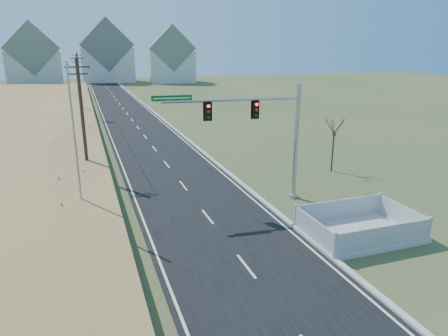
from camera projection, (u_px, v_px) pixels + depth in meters
ground at (231, 248)px, 20.20m from camera, size 260.00×260.00×0.00m
road at (124, 110)px, 65.35m from camera, size 8.00×180.00×0.06m
curb at (150, 109)px, 66.66m from camera, size 0.30×180.00×0.18m
utility_pole_near at (82, 117)px, 30.33m from camera, size 1.80×0.26×9.00m
utility_pole_mid at (80, 85)px, 57.42m from camera, size 1.80×0.26×9.00m
utility_pole_far at (79, 74)px, 84.51m from camera, size 1.80×0.26×9.00m
condo_nnw at (33, 59)px, 109.98m from camera, size 14.93×11.17×17.03m
condo_n at (107, 56)px, 119.81m from camera, size 15.27×10.20×18.54m
condo_ne at (172, 59)px, 118.57m from camera, size 14.12×10.51×16.52m
traffic_signal_mast at (269, 132)px, 25.34m from camera, size 9.47×1.25×7.57m
fence_enclosure at (359, 231)px, 21.50m from camera, size 6.02×4.15×1.36m
open_sign at (363, 234)px, 20.89m from camera, size 0.50×0.30×0.67m
flagpole at (77, 160)px, 22.54m from camera, size 0.41×0.41×9.08m
bare_tree at (335, 125)px, 31.84m from camera, size 1.79×1.79×4.75m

